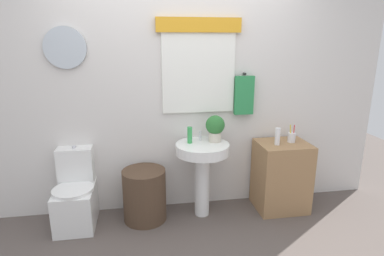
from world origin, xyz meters
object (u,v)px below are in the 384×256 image
lotion_bottle (278,136)px  toothbrush_cup (292,137)px  toilet (76,196)px  soap_bottle (190,135)px  laundry_hamper (145,195)px  wooden_cabinet (281,176)px  potted_plant (215,127)px  pedestal_sink (202,161)px

lotion_bottle → toothbrush_cup: bearing=18.0°
toilet → soap_bottle: soap_bottle is taller
soap_bottle → toothbrush_cup: soap_bottle is taller
toothbrush_cup → lotion_bottle: bearing=-162.0°
laundry_hamper → soap_bottle: 0.76m
lotion_bottle → wooden_cabinet: bearing=23.6°
toilet → soap_bottle: bearing=0.7°
potted_plant → toothbrush_cup: potted_plant is taller
potted_plant → laundry_hamper: bearing=-175.3°
pedestal_sink → wooden_cabinet: size_ratio=1.05×
laundry_hamper → pedestal_sink: (0.59, -0.00, 0.32)m
wooden_cabinet → lotion_bottle: size_ratio=4.21×
potted_plant → lotion_bottle: size_ratio=1.54×
laundry_hamper → pedestal_sink: pedestal_sink is taller
wooden_cabinet → toothbrush_cup: toothbrush_cup is taller
soap_bottle → potted_plant: 0.27m
laundry_hamper → pedestal_sink: 0.67m
pedestal_sink → lotion_bottle: (0.77, -0.04, 0.24)m
soap_bottle → lotion_bottle: soap_bottle is taller
wooden_cabinet → potted_plant: 0.91m
toilet → potted_plant: (1.39, 0.02, 0.64)m
lotion_bottle → toothbrush_cup: size_ratio=0.95×
laundry_hamper → pedestal_sink: size_ratio=0.69×
toilet → pedestal_sink: size_ratio=0.99×
toilet → soap_bottle: 1.27m
toilet → soap_bottle: size_ratio=4.62×
laundry_hamper → wooden_cabinet: (1.45, 0.00, 0.10)m
wooden_cabinet → potted_plant: potted_plant is taller
pedestal_sink → toothbrush_cup: 0.97m
toothbrush_cup → wooden_cabinet: bearing=-167.8°
toilet → wooden_cabinet: toilet is taller
lotion_bottle → toothbrush_cup: (0.18, 0.06, -0.04)m
pedestal_sink → soap_bottle: bearing=157.4°
toilet → wooden_cabinet: bearing=-1.0°
potted_plant → toothbrush_cup: bearing=-2.8°
laundry_hamper → wooden_cabinet: 1.45m
pedestal_sink → soap_bottle: (-0.12, 0.05, 0.27)m
soap_bottle → potted_plant: size_ratio=0.61×
potted_plant → lotion_bottle: (0.63, -0.10, -0.10)m
laundry_hamper → lotion_bottle: size_ratio=3.03×
wooden_cabinet → pedestal_sink: bearing=-180.0°
laundry_hamper → toothbrush_cup: bearing=0.7°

